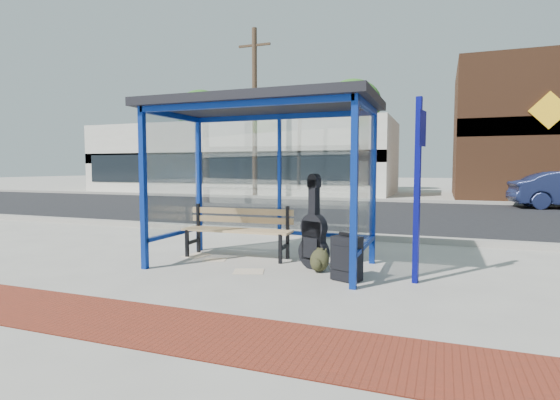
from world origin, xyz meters
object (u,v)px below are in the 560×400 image
at_px(bench, 238,228).
at_px(guitar_bag, 314,236).
at_px(backpack, 319,261).
at_px(suitcase, 347,258).

relative_size(bench, guitar_bag, 1.41).
xyz_separation_m(bench, backpack, (1.50, -0.53, -0.32)).
bearing_deg(backpack, suitcase, -24.92).
bearing_deg(suitcase, backpack, 165.89).
bearing_deg(bench, backpack, -22.20).
distance_m(guitar_bag, suitcase, 0.79).
bearing_deg(backpack, guitar_bag, 138.51).
relative_size(bench, suitcase, 2.89).
distance_m(suitcase, backpack, 0.58).
bearing_deg(guitar_bag, suitcase, -19.24).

